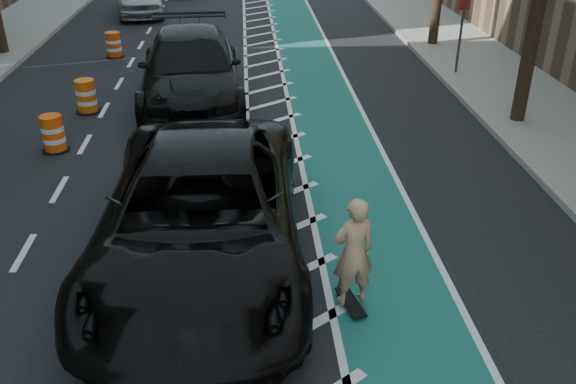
{
  "coord_description": "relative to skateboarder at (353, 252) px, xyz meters",
  "views": [
    {
      "loc": [
        0.82,
        -6.87,
        5.96
      ],
      "look_at": [
        1.46,
        2.28,
        1.1
      ],
      "focal_mm": 38.0,
      "sensor_mm": 36.0,
      "label": 1
    }
  ],
  "objects": [
    {
      "name": "ground",
      "position": [
        -2.3,
        -0.52,
        -1.0
      ],
      "size": [
        120.0,
        120.0,
        0.0
      ],
      "primitive_type": "plane",
      "color": "black",
      "rests_on": "ground"
    },
    {
      "name": "bike_lane",
      "position": [
        0.7,
        9.48,
        -0.99
      ],
      "size": [
        2.0,
        90.0,
        0.01
      ],
      "primitive_type": "cube",
      "color": "#19574A",
      "rests_on": "ground"
    },
    {
      "name": "buffer_strip",
      "position": [
        -0.8,
        9.48,
        -0.99
      ],
      "size": [
        1.4,
        90.0,
        0.01
      ],
      "primitive_type": "cube",
      "color": "silver",
      "rests_on": "ground"
    },
    {
      "name": "sidewalk_right",
      "position": [
        7.2,
        9.48,
        -0.92
      ],
      "size": [
        5.0,
        90.0,
        0.15
      ],
      "primitive_type": "cube",
      "color": "gray",
      "rests_on": "ground"
    },
    {
      "name": "curb_right",
      "position": [
        4.75,
        9.48,
        -0.92
      ],
      "size": [
        0.12,
        90.0,
        0.16
      ],
      "primitive_type": "cube",
      "color": "gray",
      "rests_on": "ground"
    },
    {
      "name": "sign_post",
      "position": [
        5.3,
        11.48,
        0.35
      ],
      "size": [
        0.35,
        0.08,
        2.47
      ],
      "color": "#4C4C4C",
      "rests_on": "ground"
    },
    {
      "name": "skateboard",
      "position": [
        -0.0,
        -0.0,
        -0.91
      ],
      "size": [
        0.4,
        0.81,
        0.11
      ],
      "rotation": [
        0.0,
        0.0,
        0.24
      ],
      "color": "black",
      "rests_on": "ground"
    },
    {
      "name": "skateboarder",
      "position": [
        0.0,
        0.0,
        0.0
      ],
      "size": [
        0.73,
        0.57,
        1.79
      ],
      "primitive_type": "imported",
      "rotation": [
        0.0,
        0.0,
        3.38
      ],
      "color": "tan",
      "rests_on": "skateboard"
    },
    {
      "name": "suv_near",
      "position": [
        -2.3,
        1.26,
        -0.01
      ],
      "size": [
        3.44,
        7.17,
        1.97
      ],
      "primitive_type": "imported",
      "rotation": [
        0.0,
        0.0,
        -0.02
      ],
      "color": "black",
      "rests_on": "ground"
    },
    {
      "name": "suv_far",
      "position": [
        -3.04,
        9.55,
        -0.01
      ],
      "size": [
        3.21,
        6.96,
        1.97
      ],
      "primitive_type": "imported",
      "rotation": [
        0.0,
        0.0,
        0.07
      ],
      "color": "black",
      "rests_on": "ground"
    },
    {
      "name": "barrel_a",
      "position": [
        -6.1,
        6.36,
        -0.58
      ],
      "size": [
        0.65,
        0.65,
        0.88
      ],
      "color": "#FF500D",
      "rests_on": "ground"
    },
    {
      "name": "barrel_b",
      "position": [
        -5.9,
        8.98,
        -0.57
      ],
      "size": [
        0.67,
        0.67,
        0.92
      ],
      "color": "#EB5B0C",
      "rests_on": "ground"
    },
    {
      "name": "barrel_c",
      "position": [
        -6.18,
        14.66,
        -0.58
      ],
      "size": [
        0.65,
        0.65,
        0.89
      ],
      "color": "#E24D0B",
      "rests_on": "ground"
    }
  ]
}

